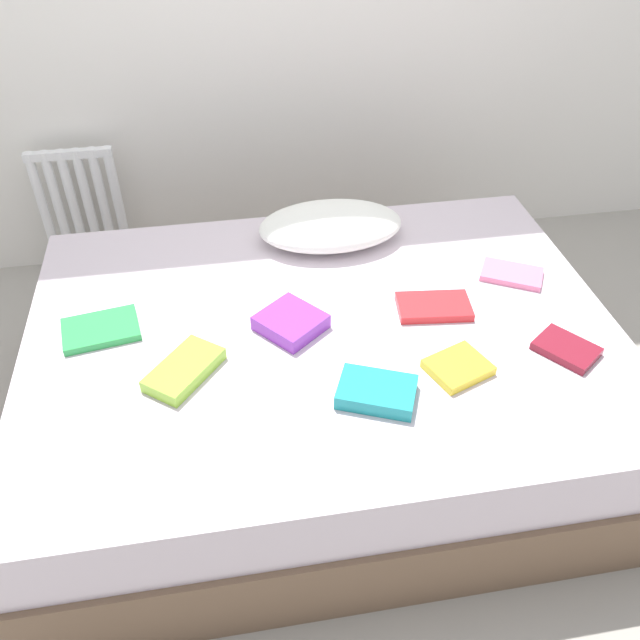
% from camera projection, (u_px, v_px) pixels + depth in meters
% --- Properties ---
extents(ground_plane, '(8.00, 8.00, 0.00)m').
position_uv_depth(ground_plane, '(322.00, 425.00, 2.54)').
color(ground_plane, '#9E998E').
extents(bed, '(2.00, 1.50, 0.50)m').
position_uv_depth(bed, '(322.00, 379.00, 2.38)').
color(bed, brown).
rests_on(bed, ground).
extents(radiator, '(0.38, 0.04, 0.53)m').
position_uv_depth(radiator, '(81.00, 204.00, 3.09)').
color(radiator, white).
rests_on(radiator, ground).
extents(pillow, '(0.56, 0.35, 0.13)m').
position_uv_depth(pillow, '(331.00, 225.00, 2.58)').
color(pillow, white).
rests_on(pillow, bed).
extents(textbook_yellow, '(0.22, 0.20, 0.03)m').
position_uv_depth(textbook_yellow, '(458.00, 367.00, 2.04)').
color(textbook_yellow, yellow).
rests_on(textbook_yellow, bed).
extents(textbook_lime, '(0.26, 0.28, 0.04)m').
position_uv_depth(textbook_lime, '(184.00, 370.00, 2.02)').
color(textbook_lime, '#8CC638').
rests_on(textbook_lime, bed).
extents(textbook_maroon, '(0.22, 0.23, 0.03)m').
position_uv_depth(textbook_maroon, '(566.00, 349.00, 2.11)').
color(textbook_maroon, maroon).
rests_on(textbook_maroon, bed).
extents(textbook_teal, '(0.27, 0.23, 0.05)m').
position_uv_depth(textbook_teal, '(377.00, 392.00, 1.94)').
color(textbook_teal, teal).
rests_on(textbook_teal, bed).
extents(textbook_purple, '(0.26, 0.26, 0.05)m').
position_uv_depth(textbook_purple, '(291.00, 322.00, 2.19)').
color(textbook_purple, purple).
rests_on(textbook_purple, bed).
extents(textbook_green, '(0.27, 0.21, 0.03)m').
position_uv_depth(textbook_green, '(101.00, 329.00, 2.18)').
color(textbook_green, green).
rests_on(textbook_green, bed).
extents(textbook_pink, '(0.25, 0.22, 0.02)m').
position_uv_depth(textbook_pink, '(512.00, 274.00, 2.42)').
color(textbook_pink, pink).
rests_on(textbook_pink, bed).
extents(textbook_red, '(0.26, 0.17, 0.03)m').
position_uv_depth(textbook_red, '(434.00, 307.00, 2.27)').
color(textbook_red, red).
rests_on(textbook_red, bed).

